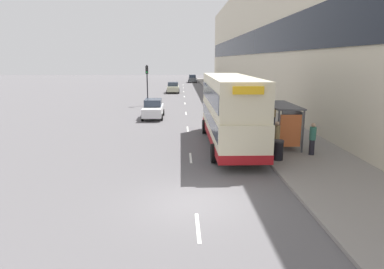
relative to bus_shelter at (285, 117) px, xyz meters
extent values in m
plane|color=#5B595B|center=(-5.77, -8.08, -1.88)|extent=(220.00, 220.00, 0.00)
cube|color=gray|center=(0.73, 30.42, -1.81)|extent=(5.00, 93.00, 0.14)
cube|color=beige|center=(4.73, 30.42, 6.46)|extent=(3.00, 93.00, 16.67)
cube|color=black|center=(3.19, 30.42, 5.62)|extent=(0.12, 89.28, 3.00)
cube|color=silver|center=(-5.77, -10.04, -1.87)|extent=(0.12, 2.00, 0.01)
cube|color=silver|center=(-5.77, -2.07, -1.87)|extent=(0.12, 2.00, 0.01)
cube|color=silver|center=(-5.77, 5.90, -1.87)|extent=(0.12, 2.00, 0.01)
cube|color=silver|center=(-5.77, 13.88, -1.87)|extent=(0.12, 2.00, 0.01)
cube|color=silver|center=(-5.77, 21.85, -1.87)|extent=(0.12, 2.00, 0.01)
cube|color=silver|center=(-5.77, 29.83, -1.87)|extent=(0.12, 2.00, 0.01)
cube|color=silver|center=(-5.77, 37.80, -1.87)|extent=(0.12, 2.00, 0.01)
cube|color=silver|center=(-5.77, 45.77, -1.87)|extent=(0.12, 2.00, 0.01)
cube|color=silver|center=(-5.77, 53.75, -1.87)|extent=(0.12, 2.00, 0.01)
cube|color=#4C4C51|center=(-0.17, 0.35, 0.70)|extent=(1.60, 4.20, 0.08)
cylinder|color=#4C4C51|center=(-0.87, -1.65, -0.54)|extent=(0.10, 0.10, 2.40)
cylinder|color=#4C4C51|center=(-0.87, 2.35, -0.54)|extent=(0.10, 0.10, 2.40)
cylinder|color=#4C4C51|center=(0.53, -1.65, -0.54)|extent=(0.10, 0.10, 2.40)
cylinder|color=#4C4C51|center=(0.53, 2.35, -0.54)|extent=(0.10, 0.10, 2.40)
cube|color=#99A8B2|center=(0.50, 0.35, -0.42)|extent=(0.04, 3.68, 1.92)
cube|color=#D86633|center=(-0.17, -1.59, -0.49)|extent=(1.19, 0.10, 1.82)
cube|color=maroon|center=(0.07, 0.35, -1.29)|extent=(0.36, 2.80, 0.08)
cube|color=beige|center=(-3.30, 0.54, -0.45)|extent=(2.55, 11.16, 1.85)
cube|color=beige|center=(-3.30, 0.54, 1.45)|extent=(2.50, 10.83, 1.95)
cube|color=maroon|center=(-3.30, 0.54, -1.15)|extent=(2.58, 11.22, 0.45)
cube|color=#2D3847|center=(-3.30, 0.54, -0.08)|extent=(2.58, 10.49, 0.81)
cube|color=#2D3847|center=(-3.30, 0.54, 1.35)|extent=(2.55, 10.49, 0.94)
cube|color=yellow|center=(-3.30, -5.02, 2.07)|extent=(1.40, 0.08, 0.36)
cylinder|color=black|center=(-4.57, 4.34, -1.38)|extent=(0.30, 1.00, 1.00)
cylinder|color=black|center=(-2.02, 4.34, -1.38)|extent=(0.30, 1.00, 1.00)
cylinder|color=black|center=(-4.57, -2.92, -1.38)|extent=(0.30, 1.00, 1.00)
cylinder|color=black|center=(-2.02, -2.92, -1.38)|extent=(0.30, 1.00, 1.00)
cube|color=#B7B799|center=(-7.52, 35.74, -1.18)|extent=(1.86, 4.23, 0.78)
cube|color=#2D3847|center=(-7.52, 35.95, -0.47)|extent=(1.64, 2.03, 0.64)
cylinder|color=black|center=(-6.59, 34.43, -1.58)|extent=(0.20, 0.60, 0.60)
cylinder|color=black|center=(-8.45, 34.43, -1.58)|extent=(0.20, 0.60, 0.60)
cylinder|color=black|center=(-6.59, 37.05, -1.58)|extent=(0.20, 0.60, 0.60)
cylinder|color=black|center=(-8.45, 37.05, -1.58)|extent=(0.20, 0.60, 0.60)
cube|color=silver|center=(-8.84, 11.20, -1.18)|extent=(1.71, 4.55, 0.78)
cube|color=#2D3847|center=(-8.84, 11.43, -0.47)|extent=(1.50, 2.18, 0.64)
cylinder|color=black|center=(-7.99, 9.79, -1.58)|extent=(0.20, 0.60, 0.60)
cylinder|color=black|center=(-9.69, 9.79, -1.58)|extent=(0.20, 0.60, 0.60)
cylinder|color=black|center=(-7.99, 12.61, -1.58)|extent=(0.20, 0.60, 0.60)
cylinder|color=black|center=(-9.69, 12.61, -1.58)|extent=(0.20, 0.60, 0.60)
cube|color=#4C5156|center=(-3.50, 61.59, -1.16)|extent=(1.73, 3.99, 0.83)
cube|color=#2D3847|center=(-3.50, 61.39, -0.40)|extent=(1.52, 1.92, 0.68)
cylinder|color=black|center=(-4.37, 62.83, -1.58)|extent=(0.20, 0.60, 0.60)
cylinder|color=black|center=(-2.63, 62.83, -1.58)|extent=(0.20, 0.60, 0.60)
cylinder|color=black|center=(-4.37, 60.35, -1.58)|extent=(0.20, 0.60, 0.60)
cylinder|color=black|center=(-2.63, 60.35, -1.58)|extent=(0.20, 0.60, 0.60)
cylinder|color=#23232D|center=(0.04, 4.82, -1.32)|extent=(0.28, 0.28, 0.82)
cylinder|color=#997F51|center=(0.04, 4.82, -0.57)|extent=(0.34, 0.34, 0.69)
sphere|color=tan|center=(0.04, 4.82, -0.12)|extent=(0.22, 0.22, 0.22)
cylinder|color=#23232D|center=(0.74, 5.31, -1.29)|extent=(0.30, 0.30, 0.89)
cylinder|color=#997F51|center=(0.74, 5.31, -0.48)|extent=(0.37, 0.37, 0.74)
sphere|color=tan|center=(0.74, 5.31, 0.01)|extent=(0.24, 0.24, 0.24)
cylinder|color=#23232D|center=(-0.72, 2.69, -1.31)|extent=(0.29, 0.29, 0.86)
cylinder|color=navy|center=(-0.72, 2.69, -0.52)|extent=(0.36, 0.36, 0.72)
sphere|color=tan|center=(-0.72, 2.69, -0.05)|extent=(0.23, 0.23, 0.23)
cylinder|color=#23232D|center=(-1.04, -1.93, -1.30)|extent=(0.30, 0.30, 0.88)
cylinder|color=#997F51|center=(-1.04, -1.93, -0.49)|extent=(0.37, 0.37, 0.73)
sphere|color=tan|center=(-1.04, -1.93, -0.01)|extent=(0.24, 0.24, 0.24)
cylinder|color=#23232D|center=(0.91, -2.11, -1.31)|extent=(0.29, 0.29, 0.85)
cylinder|color=#337260|center=(0.91, -2.11, -0.54)|extent=(0.35, 0.35, 0.71)
sphere|color=tan|center=(0.91, -2.11, -0.07)|extent=(0.23, 0.23, 0.23)
cylinder|color=black|center=(-1.22, -3.04, -1.26)|extent=(0.52, 0.52, 0.95)
cylinder|color=#2D2D33|center=(-1.22, -3.04, -0.74)|extent=(0.55, 0.55, 0.10)
cylinder|color=black|center=(-10.17, 20.13, 0.47)|extent=(0.14, 0.14, 4.69)
cube|color=black|center=(-10.17, 20.08, 2.26)|extent=(0.30, 0.24, 0.90)
sphere|color=#2D2D2D|center=(-10.17, 19.96, 2.53)|extent=(0.16, 0.16, 0.16)
sphere|color=#2D2D2D|center=(-10.17, 19.96, 2.26)|extent=(0.16, 0.16, 0.16)
sphere|color=#19D84C|center=(-10.17, 19.96, 1.99)|extent=(0.16, 0.16, 0.16)
camera|label=1|loc=(-6.30, -20.12, 3.40)|focal=32.00mm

